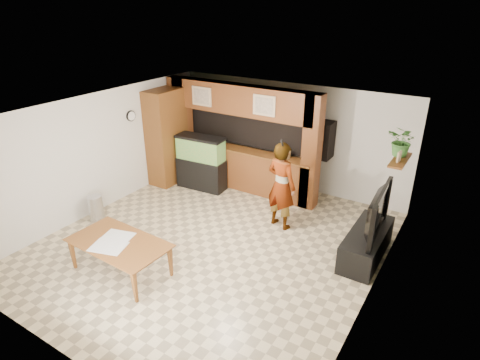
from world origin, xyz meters
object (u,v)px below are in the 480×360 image
Objects in this scene: pantry_cabinet at (167,137)px; television at (371,211)px; dining_table at (119,258)px; aquarium at (201,163)px; person at (281,186)px.

television is (5.35, -0.70, -0.24)m from pantry_cabinet.
dining_table is at bearing -61.43° from pantry_cabinet.
aquarium is at bearing 106.29° from dining_table.
aquarium is at bearing -1.33° from person.
dining_table is at bearing 73.63° from person.
television is at bearing 40.47° from dining_table.
aquarium is 2.61m from person.
aquarium is 3.67m from dining_table.
television is 4.48m from dining_table.
person is at bearing -8.65° from pantry_cabinet.
person is 1.06× the size of dining_table.
pantry_cabinet reaches higher than aquarium.
television is (4.37, -0.80, 0.30)m from aquarium.
person is (2.51, -0.63, 0.26)m from aquarium.
aquarium is 0.78× the size of dining_table.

